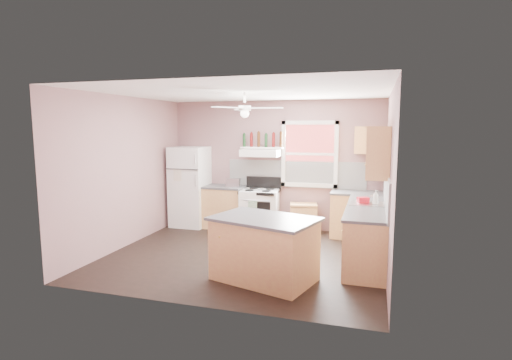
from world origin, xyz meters
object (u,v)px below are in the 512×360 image
(toaster, at_px, (233,183))
(stove, at_px, (260,210))
(cart, at_px, (303,220))
(island, at_px, (264,250))
(refrigerator, at_px, (190,187))

(toaster, bearing_deg, stove, -6.00)
(toaster, bearing_deg, cart, -0.98)
(stove, relative_size, island, 0.64)
(refrigerator, xyz_separation_m, stove, (1.59, -0.01, -0.43))
(toaster, height_order, stove, toaster)
(refrigerator, relative_size, stove, 2.01)
(refrigerator, height_order, toaster, refrigerator)
(refrigerator, height_order, island, refrigerator)
(cart, bearing_deg, refrigerator, 170.75)
(cart, distance_m, island, 2.70)
(refrigerator, bearing_deg, island, -47.44)
(toaster, xyz_separation_m, cart, (1.48, 0.11, -0.72))
(cart, bearing_deg, toaster, 172.55)
(island, bearing_deg, toaster, 134.69)
(toaster, distance_m, stove, 0.81)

